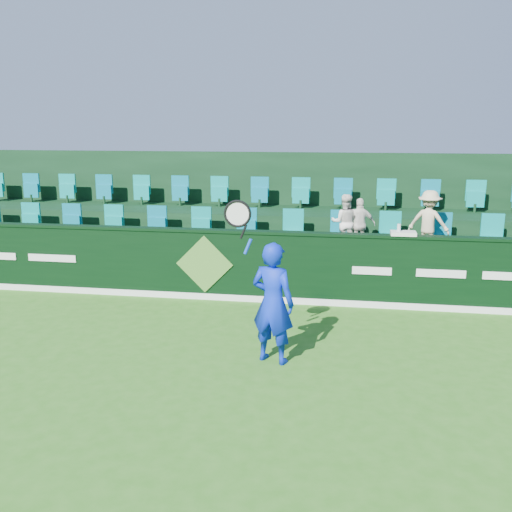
% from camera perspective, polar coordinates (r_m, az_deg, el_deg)
% --- Properties ---
extents(ground, '(60.00, 60.00, 0.00)m').
position_cam_1_polar(ground, '(7.54, -12.61, -13.04)').
color(ground, '#2D6F1A').
rests_on(ground, ground).
extents(sponsor_hoarding, '(16.00, 0.25, 1.35)m').
position_cam_1_polar(sponsor_hoarding, '(10.90, -5.01, -0.81)').
color(sponsor_hoarding, black).
rests_on(sponsor_hoarding, ground).
extents(stand_tier_front, '(16.00, 2.00, 0.80)m').
position_cam_1_polar(stand_tier_front, '(12.01, -3.70, -0.84)').
color(stand_tier_front, black).
rests_on(stand_tier_front, ground).
extents(stand_tier_back, '(16.00, 1.80, 1.30)m').
position_cam_1_polar(stand_tier_back, '(13.77, -1.94, 2.04)').
color(stand_tier_back, black).
rests_on(stand_tier_back, ground).
extents(stand_rear, '(16.00, 4.10, 2.60)m').
position_cam_1_polar(stand_rear, '(14.10, -1.61, 4.64)').
color(stand_rear, black).
rests_on(stand_rear, ground).
extents(seat_row_front, '(13.50, 0.50, 0.60)m').
position_cam_1_polar(seat_row_front, '(12.24, -3.33, 2.78)').
color(seat_row_front, '#088A82').
rests_on(seat_row_front, stand_tier_front).
extents(seat_row_back, '(13.50, 0.50, 0.60)m').
position_cam_1_polar(seat_row_back, '(13.91, -1.73, 6.12)').
color(seat_row_back, '#088A82').
rests_on(seat_row_back, stand_tier_back).
extents(tennis_player, '(1.08, 0.59, 2.36)m').
position_cam_1_polar(tennis_player, '(7.92, 1.65, -4.60)').
color(tennis_player, '#0B25C2').
rests_on(tennis_player, ground).
extents(spectator_left, '(0.56, 0.44, 1.13)m').
position_cam_1_polar(spectator_left, '(11.53, 8.85, 3.35)').
color(spectator_left, white).
rests_on(spectator_left, stand_tier_front).
extents(spectator_middle, '(0.65, 0.36, 1.05)m').
position_cam_1_polar(spectator_middle, '(11.54, 10.34, 3.11)').
color(spectator_middle, white).
rests_on(spectator_middle, stand_tier_front).
extents(spectator_right, '(0.91, 0.71, 1.23)m').
position_cam_1_polar(spectator_right, '(11.62, 16.89, 3.28)').
color(spectator_right, beige).
rests_on(spectator_right, stand_tier_front).
extents(towel, '(0.44, 0.29, 0.07)m').
position_cam_1_polar(towel, '(10.47, 14.51, 2.21)').
color(towel, silver).
rests_on(towel, sponsor_hoarding).
extents(drinks_bottle, '(0.06, 0.06, 0.20)m').
position_cam_1_polar(drinks_bottle, '(10.45, 14.10, 2.59)').
color(drinks_bottle, silver).
rests_on(drinks_bottle, sponsor_hoarding).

